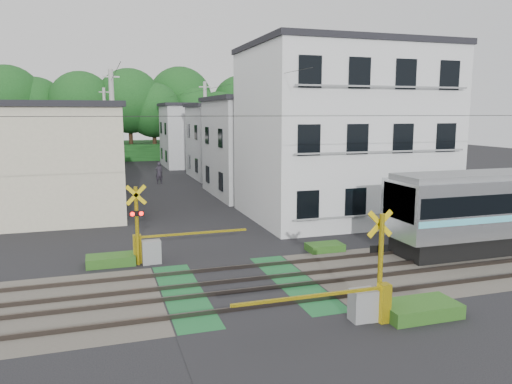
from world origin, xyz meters
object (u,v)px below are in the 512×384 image
object	(u,v)px
apartment_block	(341,132)
pedestrian	(159,173)
crossing_signal_far	(149,245)
crossing_signal_near	(367,297)

from	to	relation	value
apartment_block	pedestrian	distance (m)	18.16
apartment_block	crossing_signal_far	bearing A→B (deg)	-152.22
crossing_signal_far	apartment_block	xyz separation A→B (m)	(11.09, 5.84, 3.94)
crossing_signal_far	apartment_block	world-z (taller)	apartment_block
crossing_signal_near	crossing_signal_far	world-z (taller)	same
crossing_signal_far	apartment_block	distance (m)	13.14
crossing_signal_near	pedestrian	world-z (taller)	crossing_signal_near
crossing_signal_near	apartment_block	xyz separation A→B (m)	(5.91, 13.15, 3.94)
crossing_signal_near	pedestrian	size ratio (longest dim) A/B	2.67
pedestrian	crossing_signal_far	bearing A→B (deg)	64.30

